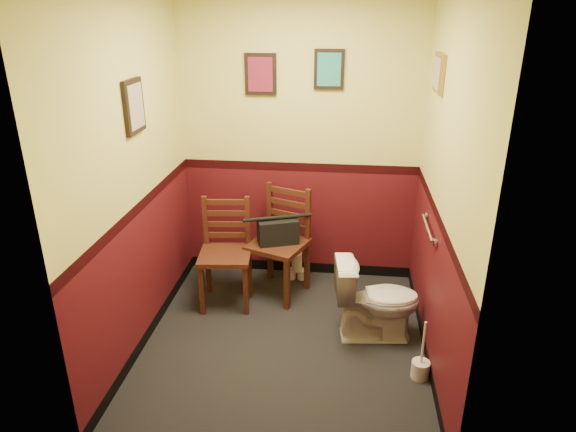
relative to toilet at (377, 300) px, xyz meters
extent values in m
cube|color=black|center=(-0.72, -0.18, -0.33)|extent=(2.20, 2.40, 0.00)
cube|color=#4A0F16|center=(-0.72, 1.02, 1.02)|extent=(2.20, 0.00, 2.70)
cube|color=#4A0F16|center=(-0.72, -1.38, 1.02)|extent=(2.20, 0.00, 2.70)
cube|color=#4A0F16|center=(-1.82, -0.18, 1.02)|extent=(0.00, 2.40, 2.70)
cube|color=#4A0F16|center=(0.38, -0.18, 1.02)|extent=(0.00, 2.40, 2.70)
cylinder|color=silver|center=(0.35, 0.07, 0.62)|extent=(0.03, 0.50, 0.03)
cylinder|color=silver|center=(0.37, -0.18, 0.62)|extent=(0.02, 0.06, 0.06)
cylinder|color=silver|center=(0.37, 0.32, 0.62)|extent=(0.02, 0.06, 0.06)
cube|color=black|center=(-1.07, 1.00, 1.62)|extent=(0.28, 0.03, 0.36)
cube|color=maroon|center=(-1.07, 0.98, 1.62)|extent=(0.22, 0.01, 0.30)
cube|color=black|center=(-0.47, 1.00, 1.67)|extent=(0.26, 0.03, 0.34)
cube|color=teal|center=(-0.47, 0.98, 1.67)|extent=(0.20, 0.01, 0.28)
cube|color=black|center=(-1.80, -0.08, 1.52)|extent=(0.03, 0.30, 0.38)
cube|color=tan|center=(-1.79, -0.08, 1.52)|extent=(0.01, 0.24, 0.31)
cube|color=olive|center=(0.36, 0.42, 1.72)|extent=(0.03, 0.34, 0.28)
cube|color=tan|center=(0.35, 0.42, 1.72)|extent=(0.01, 0.28, 0.22)
imported|color=white|center=(0.00, 0.00, 0.00)|extent=(0.72, 0.46, 0.67)
cylinder|color=silver|center=(0.31, -0.48, -0.27)|extent=(0.13, 0.13, 0.13)
cylinder|color=silver|center=(0.31, -0.48, -0.05)|extent=(0.02, 0.02, 0.37)
cube|color=#4C2316|center=(-1.31, 0.37, 0.14)|extent=(0.49, 0.49, 0.04)
cube|color=#4C2316|center=(-1.48, 0.16, -0.10)|extent=(0.05, 0.05, 0.48)
cube|color=#4C2316|center=(-1.52, 0.54, -0.10)|extent=(0.05, 0.05, 0.48)
cube|color=#4C2316|center=(-1.10, 0.20, -0.10)|extent=(0.05, 0.05, 0.48)
cube|color=#4C2316|center=(-1.14, 0.58, -0.10)|extent=(0.05, 0.05, 0.48)
cube|color=#4C2316|center=(-1.52, 0.54, 0.38)|extent=(0.05, 0.04, 0.48)
cube|color=#4C2316|center=(-1.14, 0.58, 0.38)|extent=(0.05, 0.04, 0.48)
cube|color=#4C2316|center=(-1.33, 0.56, 0.25)|extent=(0.36, 0.06, 0.05)
cube|color=#4C2316|center=(-1.33, 0.56, 0.35)|extent=(0.36, 0.06, 0.05)
cube|color=#4C2316|center=(-1.33, 0.56, 0.46)|extent=(0.36, 0.06, 0.05)
cube|color=#4C2316|center=(-1.33, 0.56, 0.57)|extent=(0.36, 0.06, 0.05)
cube|color=#4C2316|center=(-0.87, 0.58, 0.17)|extent=(0.61, 0.61, 0.04)
cube|color=#4C2316|center=(-1.13, 0.47, -0.08)|extent=(0.06, 0.06, 0.50)
cube|color=#4C2316|center=(-0.98, 0.84, -0.08)|extent=(0.06, 0.06, 0.50)
cube|color=#4C2316|center=(-0.76, 0.32, -0.08)|extent=(0.06, 0.06, 0.50)
cube|color=#4C2316|center=(-0.61, 0.69, -0.08)|extent=(0.06, 0.06, 0.50)
cube|color=#4C2316|center=(-0.98, 0.85, 0.42)|extent=(0.06, 0.05, 0.50)
cube|color=#4C2316|center=(-0.61, 0.70, 0.42)|extent=(0.06, 0.05, 0.50)
cube|color=#4C2316|center=(-0.80, 0.77, 0.28)|extent=(0.36, 0.17, 0.05)
cube|color=#4C2316|center=(-0.80, 0.77, 0.39)|extent=(0.36, 0.17, 0.05)
cube|color=#4C2316|center=(-0.80, 0.77, 0.50)|extent=(0.36, 0.17, 0.05)
cube|color=#4C2316|center=(-0.80, 0.77, 0.61)|extent=(0.36, 0.17, 0.05)
cube|color=black|center=(-0.87, 0.58, 0.30)|extent=(0.40, 0.29, 0.22)
cylinder|color=black|center=(-0.87, 0.58, 0.43)|extent=(0.30, 0.13, 0.03)
cylinder|color=silver|center=(-0.78, 0.88, -0.29)|extent=(0.10, 0.10, 0.09)
cylinder|color=silver|center=(-0.67, 0.88, -0.29)|extent=(0.10, 0.10, 0.09)
cylinder|color=silver|center=(-0.73, 0.87, -0.19)|extent=(0.10, 0.10, 0.09)
cylinder|color=silver|center=(-0.73, 0.85, -0.10)|extent=(0.10, 0.10, 0.09)
cylinder|color=silver|center=(-0.73, 0.88, -0.01)|extent=(0.10, 0.10, 0.09)
camera|label=1|loc=(-0.30, -3.58, 2.18)|focal=32.00mm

